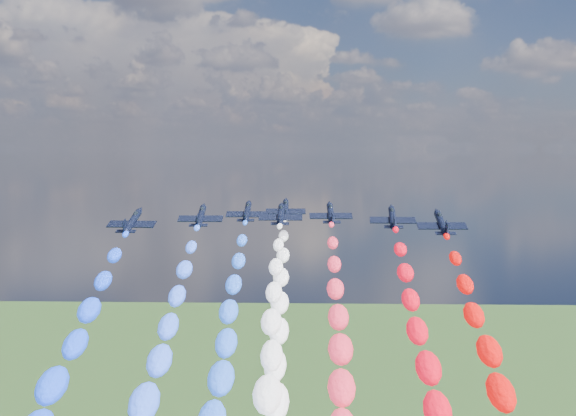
# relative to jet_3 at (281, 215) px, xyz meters

# --- Properties ---
(jet_0) EXTENTS (10.46, 13.68, 7.16)m
(jet_0) POSITION_rel_jet_3_xyz_m (-29.25, -14.19, 0.00)
(jet_0) COLOR black
(jet_1) EXTENTS (9.95, 13.31, 7.16)m
(jet_1) POSITION_rel_jet_3_xyz_m (-17.20, -3.33, 0.00)
(jet_1) COLOR black
(jet_2) EXTENTS (9.63, 13.08, 7.16)m
(jet_2) POSITION_rel_jet_3_xyz_m (-8.04, 6.69, 0.00)
(jet_2) COLOR black
(trail_2) EXTENTS (5.80, 102.47, 53.89)m
(trail_2) POSITION_rel_jet_3_xyz_m (-8.04, -46.76, -25.95)
(trail_2) COLOR blue
(jet_3) EXTENTS (9.64, 13.09, 7.16)m
(jet_3) POSITION_rel_jet_3_xyz_m (0.00, 0.00, 0.00)
(jet_3) COLOR black
(jet_4) EXTENTS (9.94, 13.31, 7.16)m
(jet_4) POSITION_rel_jet_3_xyz_m (0.62, 14.05, 0.00)
(jet_4) COLOR black
(trail_4) EXTENTS (5.80, 102.47, 53.89)m
(trail_4) POSITION_rel_jet_3_xyz_m (0.62, -39.39, -25.95)
(trail_4) COLOR white
(jet_5) EXTENTS (10.00, 13.35, 7.16)m
(jet_5) POSITION_rel_jet_3_xyz_m (11.16, 3.48, 0.00)
(jet_5) COLOR black
(jet_6) EXTENTS (10.41, 13.64, 7.16)m
(jet_6) POSITION_rel_jet_3_xyz_m (23.96, -5.22, 0.00)
(jet_6) COLOR black
(jet_7) EXTENTS (9.72, 13.15, 7.16)m
(jet_7) POSITION_rel_jet_3_xyz_m (32.24, -15.42, 0.00)
(jet_7) COLOR black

